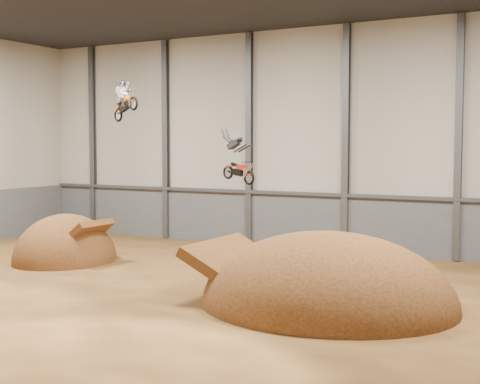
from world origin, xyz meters
name	(u,v)px	position (x,y,z in m)	size (l,w,h in m)	color
floor	(161,293)	(0.00, 0.00, 0.00)	(40.00, 40.00, 0.00)	#492C13
back_wall	(297,139)	(0.00, 15.00, 7.00)	(40.00, 0.10, 14.00)	#B0AA9C
lower_band_back	(296,221)	(0.00, 14.90, 1.75)	(39.80, 0.18, 3.50)	#53565B
steel_rail	(295,193)	(0.00, 14.75, 3.55)	(39.80, 0.35, 0.20)	#47494F
steel_column_0	(93,140)	(-16.67, 14.80, 7.00)	(0.40, 0.36, 13.90)	#47494F
steel_column_1	(166,140)	(-10.00, 14.80, 7.00)	(0.40, 0.36, 13.90)	#47494F
steel_column_2	(249,139)	(-3.33, 14.80, 7.00)	(0.40, 0.36, 13.90)	#47494F
steel_column_3	(346,139)	(3.33, 14.80, 7.00)	(0.40, 0.36, 13.90)	#47494F
steel_column_4	(459,138)	(10.00, 14.80, 7.00)	(0.40, 0.36, 13.90)	#47494F
takeoff_ramp	(65,261)	(-9.58, 4.13, 0.00)	(5.45, 6.29, 5.45)	#412310
landing_ramp	(327,306)	(7.37, 1.34, 0.00)	(10.68, 9.45, 6.16)	#412310
fmx_rider_a	(127,96)	(-4.35, 3.26, 9.15)	(2.25, 0.86, 2.04)	#ED5C10
fmx_rider_b	(238,157)	(1.82, 3.80, 6.06)	(2.79, 0.80, 2.39)	#B6250E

